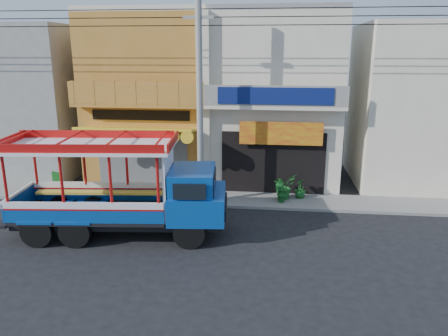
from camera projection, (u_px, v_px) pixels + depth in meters
name	position (u px, v px, depth m)	size (l,w,h in m)	color
ground	(214.00, 238.00, 15.37)	(90.00, 90.00, 0.00)	black
sidewalk	(226.00, 199.00, 19.19)	(30.00, 2.00, 0.12)	slate
shophouse_left	(157.00, 96.00, 22.36)	(6.00, 7.50, 8.24)	#A97425
shophouse_right	(275.00, 97.00, 21.70)	(6.00, 6.75, 8.24)	beige
party_pilaster	(206.00, 107.00, 19.08)	(0.35, 0.30, 8.00)	beige
filler_building_left	(30.00, 100.00, 23.26)	(6.00, 6.00, 7.60)	gray
filler_building_right	(421.00, 105.00, 21.05)	(6.00, 6.00, 7.60)	beige
utility_pole	(203.00, 85.00, 17.31)	(28.00, 0.26, 9.00)	gray
songthaew_truck	(133.00, 189.00, 15.16)	(7.84, 3.18, 3.57)	black
green_sign	(58.00, 183.00, 19.94)	(0.57, 0.44, 0.91)	black
potted_plant_a	(284.00, 186.00, 18.98)	(0.99, 0.86, 1.10)	#18571F
potted_plant_b	(280.00, 192.00, 18.51)	(0.47, 0.38, 0.85)	#18571F
potted_plant_c	(300.00, 188.00, 19.04)	(0.48, 0.48, 0.86)	#18571F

